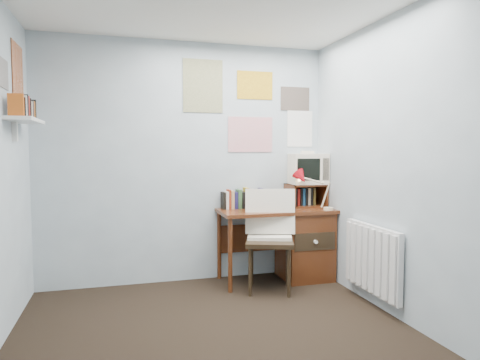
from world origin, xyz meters
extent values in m
plane|color=black|center=(0.00, 0.00, 0.00)|extent=(3.50, 3.50, 0.00)
cube|color=silver|center=(0.00, 1.75, 1.25)|extent=(3.00, 0.02, 2.50)
cube|color=silver|center=(1.50, 0.00, 1.25)|extent=(0.02, 3.50, 2.50)
cube|color=#592A14|center=(0.90, 1.48, 0.74)|extent=(1.20, 0.55, 0.03)
cube|color=#592A14|center=(1.23, 1.48, 0.36)|extent=(0.50, 0.50, 0.72)
cylinder|color=#592A14|center=(0.34, 1.24, 0.36)|extent=(0.04, 0.04, 0.72)
cylinder|color=#592A14|center=(0.34, 1.71, 0.36)|extent=(0.04, 0.04, 0.72)
cube|color=#592A14|center=(0.65, 1.73, 0.42)|extent=(0.64, 0.02, 0.30)
cube|color=black|center=(0.72, 1.18, 0.48)|extent=(0.63, 0.61, 0.97)
cube|color=red|center=(1.41, 1.28, 0.94)|extent=(0.26, 0.23, 0.37)
cube|color=#592A14|center=(1.29, 1.59, 0.89)|extent=(0.40, 0.30, 0.25)
cube|color=beige|center=(1.31, 1.61, 1.19)|extent=(0.41, 0.39, 0.36)
cube|color=#592A14|center=(0.66, 1.66, 0.87)|extent=(0.60, 0.14, 0.22)
cube|color=white|center=(1.46, 0.55, 0.42)|extent=(0.09, 0.80, 0.60)
cube|color=white|center=(-1.40, 1.10, 1.62)|extent=(0.20, 0.62, 0.24)
cube|color=white|center=(0.70, 1.74, 1.85)|extent=(1.20, 0.01, 0.90)
cube|color=white|center=(-1.49, 1.10, 2.00)|extent=(0.01, 0.70, 0.60)
camera|label=1|loc=(-0.68, -2.71, 1.38)|focal=32.00mm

